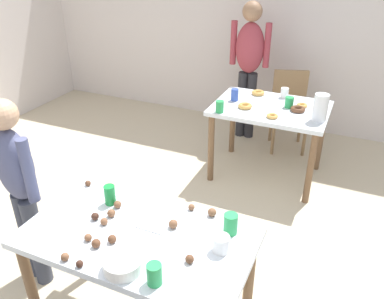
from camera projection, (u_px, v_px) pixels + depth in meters
The scene contains 37 objects.
ground_plane at pixel (148, 296), 2.69m from camera, with size 6.40×6.40×0.00m, color beige.
wall_back at pixel (276, 20), 4.65m from camera, with size 6.40×0.10×2.60m, color silver.
dining_table_near at pixel (138, 250), 2.17m from camera, with size 1.25×0.69×0.75m.
dining_table_far at pixel (270, 117), 3.78m from camera, with size 1.06×0.77×0.75m.
chair_far_table at pixel (289, 105), 4.43m from camera, with size 0.50×0.50×0.87m.
person_girl_near at pixel (19, 182), 2.48m from camera, with size 0.45×0.29×1.36m.
person_adult_far at pixel (249, 59), 4.43m from camera, with size 0.45×0.22×1.58m.
mixing_bowl at pixel (123, 264), 1.88m from camera, with size 0.19×0.19×0.07m, color white.
soda_can at pixel (110, 195), 2.34m from camera, with size 0.07×0.07×0.12m, color #198438.
fork_near at pixel (150, 230), 2.14m from camera, with size 0.17×0.02×0.01m, color silver.
cup_near_0 at pixel (154, 274), 1.79m from camera, with size 0.07×0.07×0.11m, color green.
cup_near_1 at pixel (231, 224), 2.11m from camera, with size 0.08×0.08×0.12m, color green.
cup_near_2 at pixel (221, 244), 1.99m from camera, with size 0.09×0.09×0.09m, color white.
cake_ball_0 at pixel (88, 183), 2.53m from camera, with size 0.04×0.04×0.04m, color brown.
cake_ball_1 at pixel (190, 259), 1.92m from camera, with size 0.04×0.04×0.04m, color brown.
cake_ball_2 at pixel (111, 213), 2.24m from camera, with size 0.05×0.05×0.05m, color brown.
cake_ball_3 at pixel (117, 204), 2.32m from camera, with size 0.05×0.05×0.05m, color brown.
cake_ball_4 at pixel (95, 216), 2.22m from camera, with size 0.04×0.04×0.04m, color #3D2319.
cake_ball_5 at pixel (88, 238), 2.07m from camera, with size 0.04×0.04×0.04m, color brown.
cake_ball_6 at pixel (112, 239), 2.05m from camera, with size 0.05×0.05×0.05m, color brown.
cake_ball_7 at pixel (65, 257), 1.94m from camera, with size 0.04×0.04×0.04m, color brown.
cake_ball_8 at pixel (191, 207), 2.30m from camera, with size 0.04×0.04×0.04m, color brown.
cake_ball_9 at pixel (80, 264), 1.90m from camera, with size 0.04×0.04×0.04m, color #3D2319.
cake_ball_10 at pixel (96, 243), 2.02m from camera, with size 0.05×0.05×0.05m, color brown.
cake_ball_11 at pixel (104, 222), 2.18m from camera, with size 0.04×0.04×0.04m, color brown.
cake_ball_12 at pixel (173, 224), 2.16m from camera, with size 0.05×0.05×0.05m, color brown.
cake_ball_13 at pixel (212, 212), 2.25m from camera, with size 0.05×0.05×0.05m, color brown.
pitcher_far at pixel (320, 108), 3.39m from camera, with size 0.12×0.12×0.24m, color white.
cup_far_0 at pixel (220, 107), 3.58m from camera, with size 0.07×0.07×0.11m, color green.
cup_far_1 at pixel (289, 102), 3.69m from camera, with size 0.08×0.08×0.10m, color green.
cup_far_2 at pixel (285, 93), 3.92m from camera, with size 0.08×0.08×0.10m, color white.
cup_far_3 at pixel (235, 95), 3.84m from camera, with size 0.07×0.07×0.12m, color #3351B2.
donut_far_0 at pixel (272, 116), 3.49m from camera, with size 0.10×0.10×0.03m, color gold.
donut_far_1 at pixel (245, 106), 3.69m from camera, with size 0.13×0.13×0.04m, color gold.
donut_far_2 at pixel (258, 93), 4.00m from camera, with size 0.13×0.13×0.04m, color gold.
donut_far_3 at pixel (298, 109), 3.62m from camera, with size 0.14×0.14×0.04m, color brown.
donut_far_4 at pixel (302, 105), 3.71m from camera, with size 0.10×0.10×0.03m, color gold.
Camera 1 is at (1.04, -1.61, 2.16)m, focal length 36.87 mm.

